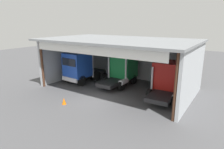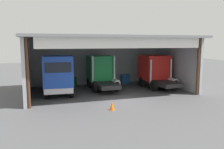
{
  "view_description": "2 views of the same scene",
  "coord_description": "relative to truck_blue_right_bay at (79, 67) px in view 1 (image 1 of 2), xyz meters",
  "views": [
    {
      "loc": [
        10.2,
        -12.56,
        6.67
      ],
      "look_at": [
        0.0,
        2.92,
        1.72
      ],
      "focal_mm": 31.29,
      "sensor_mm": 36.0,
      "label": 1
    },
    {
      "loc": [
        -6.2,
        -16.52,
        4.53
      ],
      "look_at": [
        0.0,
        2.92,
        1.72
      ],
      "focal_mm": 37.03,
      "sensor_mm": 36.0,
      "label": 2
    }
  ],
  "objects": [
    {
      "name": "truck_green_center_right_bay",
      "position": [
        4.38,
        2.03,
        -0.11
      ],
      "size": [
        2.54,
        5.26,
        3.3
      ],
      "rotation": [
        0.0,
        0.0,
        -0.01
      ],
      "color": "#197F3D",
      "rests_on": "ground"
    },
    {
      "name": "tool_cart",
      "position": [
        7.73,
        4.11,
        -1.32
      ],
      "size": [
        0.9,
        0.6,
        1.0
      ],
      "primitive_type": "cube",
      "color": "#1E59A5",
      "rests_on": "ground"
    },
    {
      "name": "truck_red_center_left_bay",
      "position": [
        9.85,
        0.99,
        -0.1
      ],
      "size": [
        2.86,
        5.1,
        3.26
      ],
      "rotation": [
        0.0,
        0.0,
        0.05
      ],
      "color": "red",
      "rests_on": "ground"
    },
    {
      "name": "workshop_shed",
      "position": [
        4.7,
        1.59,
        1.75
      ],
      "size": [
        15.0,
        9.23,
        5.12
      ],
      "color": "#ADB2B7",
      "rests_on": "ground"
    },
    {
      "name": "ground_plane",
      "position": [
        4.7,
        -3.37,
        -1.82
      ],
      "size": [
        80.0,
        80.0,
        0.0
      ],
      "primitive_type": "plane",
      "color": "#4C4C4F",
      "rests_on": "ground"
    },
    {
      "name": "traffic_cone",
      "position": [
        3.13,
        -5.41,
        -1.54
      ],
      "size": [
        0.36,
        0.36,
        0.56
      ],
      "primitive_type": "cone",
      "color": "orange",
      "rests_on": "ground"
    },
    {
      "name": "truck_blue_right_bay",
      "position": [
        0.0,
        0.0,
        0.0
      ],
      "size": [
        2.64,
        5.29,
        3.47
      ],
      "rotation": [
        0.0,
        0.0,
        3.09
      ],
      "color": "#1E47B7",
      "rests_on": "ground"
    },
    {
      "name": "oil_drum",
      "position": [
        1.94,
        4.01,
        -1.35
      ],
      "size": [
        0.58,
        0.58,
        0.93
      ],
      "primitive_type": "cylinder",
      "color": "#197233",
      "rests_on": "ground"
    }
  ]
}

